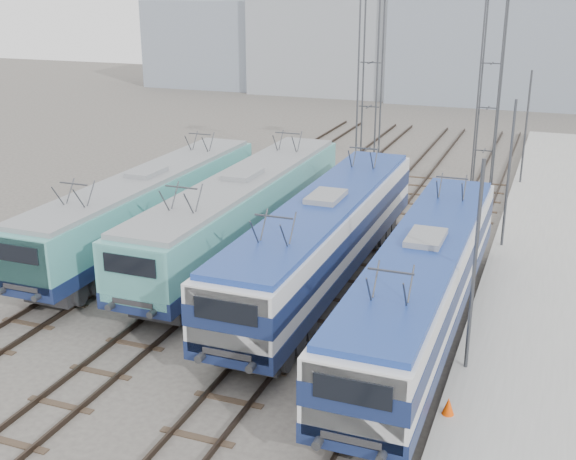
{
  "coord_description": "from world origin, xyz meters",
  "views": [
    {
      "loc": [
        10.54,
        -18.77,
        11.69
      ],
      "look_at": [
        0.7,
        7.0,
        2.29
      ],
      "focal_mm": 45.0,
      "sensor_mm": 36.0,
      "label": 1
    }
  ],
  "objects_px": {
    "locomotive_far_right": "(422,279)",
    "catenary_tower_east": "(491,79)",
    "catenary_tower_west": "(370,78)",
    "locomotive_far_left": "(146,205)",
    "safety_cone": "(448,406)",
    "mast_rear": "(526,130)",
    "mast_mid": "(508,178)",
    "locomotive_center_right": "(324,234)",
    "mast_front": "(474,272)",
    "locomotive_center_left": "(242,209)"
  },
  "relations": [
    {
      "from": "catenary_tower_west",
      "to": "safety_cone",
      "type": "xyz_separation_m",
      "value": [
        8.5,
        -22.87,
        -6.09
      ]
    },
    {
      "from": "mast_mid",
      "to": "locomotive_center_left",
      "type": "bearing_deg",
      "value": -155.1
    },
    {
      "from": "locomotive_far_left",
      "to": "locomotive_center_right",
      "type": "distance_m",
      "value": 9.11
    },
    {
      "from": "locomotive_far_right",
      "to": "catenary_tower_west",
      "type": "bearing_deg",
      "value": 110.48
    },
    {
      "from": "catenary_tower_west",
      "to": "locomotive_far_left",
      "type": "bearing_deg",
      "value": -116.32
    },
    {
      "from": "safety_cone",
      "to": "mast_front",
      "type": "bearing_deg",
      "value": 88.01
    },
    {
      "from": "catenary_tower_west",
      "to": "catenary_tower_east",
      "type": "distance_m",
      "value": 6.8
    },
    {
      "from": "locomotive_center_left",
      "to": "catenary_tower_east",
      "type": "distance_m",
      "value": 17.94
    },
    {
      "from": "locomotive_far_left",
      "to": "mast_mid",
      "type": "distance_m",
      "value": 16.41
    },
    {
      "from": "locomotive_far_left",
      "to": "catenary_tower_west",
      "type": "relative_size",
      "value": 1.45
    },
    {
      "from": "mast_mid",
      "to": "locomotive_far_right",
      "type": "bearing_deg",
      "value": -100.4
    },
    {
      "from": "locomotive_center_right",
      "to": "locomotive_far_left",
      "type": "bearing_deg",
      "value": 171.08
    },
    {
      "from": "catenary_tower_west",
      "to": "mast_mid",
      "type": "relative_size",
      "value": 1.71
    },
    {
      "from": "locomotive_far_left",
      "to": "safety_cone",
      "type": "bearing_deg",
      "value": -31.18
    },
    {
      "from": "locomotive_center_left",
      "to": "mast_front",
      "type": "distance_m",
      "value": 12.95
    },
    {
      "from": "locomotive_center_right",
      "to": "mast_front",
      "type": "relative_size",
      "value": 2.61
    },
    {
      "from": "catenary_tower_east",
      "to": "catenary_tower_west",
      "type": "bearing_deg",
      "value": -162.9
    },
    {
      "from": "locomotive_far_left",
      "to": "mast_front",
      "type": "relative_size",
      "value": 2.49
    },
    {
      "from": "catenary_tower_east",
      "to": "safety_cone",
      "type": "xyz_separation_m",
      "value": [
        2.0,
        -24.87,
        -6.09
      ]
    },
    {
      "from": "safety_cone",
      "to": "catenary_tower_west",
      "type": "bearing_deg",
      "value": 110.38
    },
    {
      "from": "locomotive_far_left",
      "to": "locomotive_far_right",
      "type": "relative_size",
      "value": 0.99
    },
    {
      "from": "locomotive_center_right",
      "to": "mast_front",
      "type": "bearing_deg",
      "value": -37.89
    },
    {
      "from": "locomotive_far_left",
      "to": "locomotive_center_right",
      "type": "height_order",
      "value": "locomotive_center_right"
    },
    {
      "from": "locomotive_far_right",
      "to": "catenary_tower_west",
      "type": "relative_size",
      "value": 1.46
    },
    {
      "from": "locomotive_center_right",
      "to": "mast_mid",
      "type": "height_order",
      "value": "mast_mid"
    },
    {
      "from": "locomotive_far_left",
      "to": "locomotive_center_left",
      "type": "bearing_deg",
      "value": 7.71
    },
    {
      "from": "catenary_tower_east",
      "to": "locomotive_far_right",
      "type": "bearing_deg",
      "value": -89.29
    },
    {
      "from": "catenary_tower_west",
      "to": "safety_cone",
      "type": "bearing_deg",
      "value": -69.62
    },
    {
      "from": "locomotive_center_right",
      "to": "catenary_tower_east",
      "type": "xyz_separation_m",
      "value": [
        4.25,
        17.06,
        4.31
      ]
    },
    {
      "from": "catenary_tower_west",
      "to": "mast_rear",
      "type": "distance_m",
      "value": 9.99
    },
    {
      "from": "catenary_tower_east",
      "to": "mast_mid",
      "type": "bearing_deg",
      "value": -78.14
    },
    {
      "from": "locomotive_center_left",
      "to": "locomotive_center_right",
      "type": "bearing_deg",
      "value": -24.2
    },
    {
      "from": "locomotive_far_right",
      "to": "catenary_tower_east",
      "type": "xyz_separation_m",
      "value": [
        -0.25,
        20.08,
        4.4
      ]
    },
    {
      "from": "locomotive_far_right",
      "to": "catenary_tower_west",
      "type": "xyz_separation_m",
      "value": [
        -6.75,
        18.08,
        4.4
      ]
    },
    {
      "from": "locomotive_far_right",
      "to": "catenary_tower_east",
      "type": "distance_m",
      "value": 20.55
    },
    {
      "from": "locomotive_center_right",
      "to": "mast_front",
      "type": "height_order",
      "value": "mast_front"
    },
    {
      "from": "catenary_tower_east",
      "to": "mast_front",
      "type": "xyz_separation_m",
      "value": [
        2.1,
        -22.0,
        -3.14
      ]
    },
    {
      "from": "mast_front",
      "to": "mast_mid",
      "type": "xyz_separation_m",
      "value": [
        0.0,
        12.0,
        0.0
      ]
    },
    {
      "from": "locomotive_center_left",
      "to": "mast_front",
      "type": "bearing_deg",
      "value": -32.69
    },
    {
      "from": "catenary_tower_east",
      "to": "mast_mid",
      "type": "xyz_separation_m",
      "value": [
        2.1,
        -10.0,
        -3.14
      ]
    },
    {
      "from": "locomotive_center_left",
      "to": "catenary_tower_east",
      "type": "bearing_deg",
      "value": 59.8
    },
    {
      "from": "locomotive_center_left",
      "to": "safety_cone",
      "type": "relative_size",
      "value": 35.46
    },
    {
      "from": "locomotive_far_right",
      "to": "catenary_tower_east",
      "type": "height_order",
      "value": "catenary_tower_east"
    },
    {
      "from": "locomotive_center_right",
      "to": "locomotive_far_right",
      "type": "distance_m",
      "value": 5.42
    },
    {
      "from": "locomotive_far_left",
      "to": "locomotive_center_left",
      "type": "distance_m",
      "value": 4.54
    },
    {
      "from": "locomotive_center_left",
      "to": "mast_rear",
      "type": "distance_m",
      "value": 20.24
    },
    {
      "from": "mast_mid",
      "to": "mast_rear",
      "type": "distance_m",
      "value": 12.0
    },
    {
      "from": "locomotive_far_left",
      "to": "mast_rear",
      "type": "xyz_separation_m",
      "value": [
        15.35,
        17.65,
        1.32
      ]
    },
    {
      "from": "locomotive_far_left",
      "to": "locomotive_far_right",
      "type": "bearing_deg",
      "value": -18.17
    },
    {
      "from": "locomotive_far_right",
      "to": "mast_mid",
      "type": "distance_m",
      "value": 10.32
    }
  ]
}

